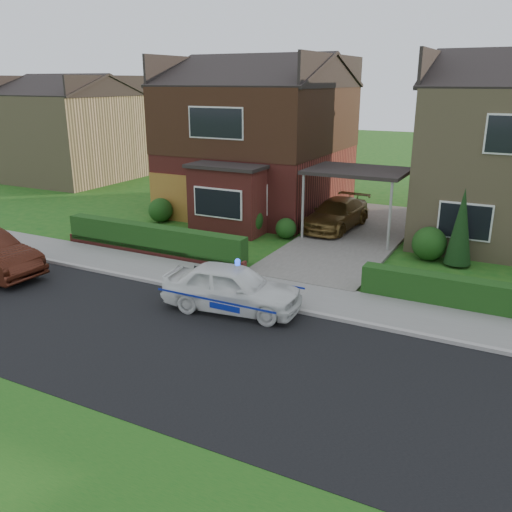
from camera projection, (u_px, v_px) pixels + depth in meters
The scene contains 23 objects.
ground at pixel (211, 353), 12.62m from camera, with size 120.00×120.00×0.00m, color #185416.
road at pixel (211, 353), 12.62m from camera, with size 60.00×6.00×0.02m, color black.
kerb at pixel (268, 305), 15.18m from camera, with size 60.00×0.16×0.12m, color #9E9993.
sidewalk at pixel (284, 293), 16.08m from camera, with size 60.00×2.00×0.10m, color slate.
grass_verge at pixel (41, 491), 8.39m from camera, with size 60.00×4.00×0.01m, color #185416.
driveway at pixel (354, 236), 21.91m from camera, with size 3.80×12.00×0.12m, color #666059.
house_left at pixel (259, 130), 25.72m from camera, with size 7.50×9.53×7.25m.
carport_link at pixel (357, 172), 21.07m from camera, with size 3.80×3.00×2.77m.
garage_door at pixel (171, 198), 24.31m from camera, with size 2.20×0.10×2.10m, color brown.
dwarf_wall at pixel (151, 251), 19.57m from camera, with size 7.70×0.25×0.36m, color maroon.
hedge_left at pixel (154, 255), 19.75m from camera, with size 7.50×0.55×0.90m, color #143D13.
hedge_right at pixel (498, 316), 14.63m from camera, with size 7.50×0.55×0.80m, color #143D13.
shrub_left_far at pixel (161, 210), 24.19m from camera, with size 1.08×1.08×1.08m, color #143D13.
shrub_left_mid at pixel (247, 220), 22.02m from camera, with size 1.32×1.32×1.32m, color #143D13.
shrub_left_near at pixel (286, 228), 21.66m from camera, with size 0.84×0.84×0.84m, color #143D13.
shrub_right_near at pixel (429, 244), 19.00m from camera, with size 1.20×1.20×1.20m, color #143D13.
conifer_a at pixel (461, 229), 18.18m from camera, with size 0.90×0.90×2.60m, color black.
neighbour_left at pixel (73, 138), 34.05m from camera, with size 6.50×7.00×5.20m, color #97845C.
police_car at pixel (232, 288), 14.79m from camera, with size 3.54×4.00×1.47m.
driveway_car at pixel (337, 214), 22.69m from camera, with size 1.70×4.17×1.21m, color brown.
potted_plant_a at pixel (104, 232), 21.33m from camera, with size 0.41×0.27×0.77m, color gray.
potted_plant_b at pixel (242, 253), 18.78m from camera, with size 0.39×0.32×0.71m, color gray.
potted_plant_c at pixel (202, 224), 22.73m from camera, with size 0.37×0.37×0.66m, color gray.
Camera 1 is at (6.10, -9.58, 6.06)m, focal length 38.00 mm.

